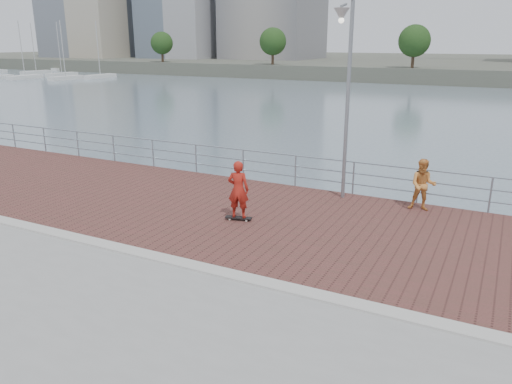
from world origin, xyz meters
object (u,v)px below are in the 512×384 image
at_px(street_lamp, 345,61).
at_px(skateboarder, 238,189).
at_px(bystander, 423,185).
at_px(guardrail, 324,171).

distance_m(street_lamp, skateboarder, 4.90).
distance_m(skateboarder, bystander, 5.49).
bearing_deg(guardrail, skateboarder, -105.86).
relative_size(guardrail, bystander, 25.12).
bearing_deg(skateboarder, bystander, -158.20).
bearing_deg(street_lamp, skateboarder, -123.38).
bearing_deg(bystander, guardrail, 161.64).
height_order(street_lamp, bystander, street_lamp).
distance_m(street_lamp, bystander, 4.29).
xyz_separation_m(street_lamp, bystander, (2.47, 0.28, -3.50)).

